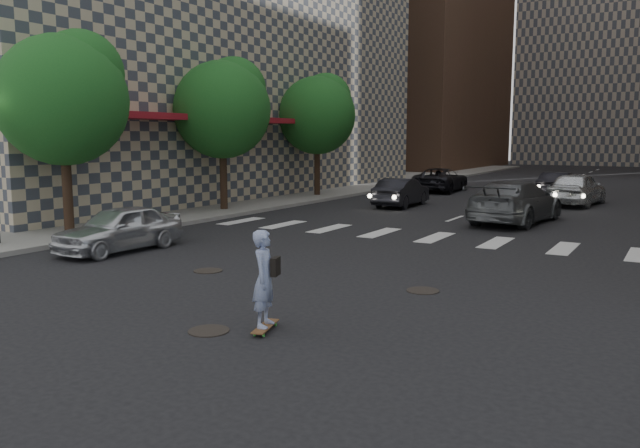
# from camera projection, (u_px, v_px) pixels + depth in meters

# --- Properties ---
(ground) EXTENTS (160.00, 160.00, 0.00)m
(ground) POSITION_uv_depth(u_px,v_px,m) (243.00, 291.00, 13.32)
(ground) COLOR black
(ground) RESTS_ON ground
(sidewalk_left) EXTENTS (13.00, 80.00, 0.15)m
(sidewalk_left) POSITION_uv_depth(u_px,v_px,m) (255.00, 191.00, 37.67)
(sidewalk_left) COLOR gray
(sidewalk_left) RESTS_ON ground
(tree_a) EXTENTS (4.20, 4.20, 6.60)m
(tree_a) POSITION_uv_depth(u_px,v_px,m) (67.00, 94.00, 20.12)
(tree_a) COLOR #382619
(tree_a) RESTS_ON sidewalk_left
(tree_b) EXTENTS (4.20, 4.20, 6.60)m
(tree_b) POSITION_uv_depth(u_px,v_px,m) (225.00, 105.00, 26.94)
(tree_b) COLOR #382619
(tree_b) RESTS_ON sidewalk_left
(tree_c) EXTENTS (4.20, 4.20, 6.60)m
(tree_c) POSITION_uv_depth(u_px,v_px,m) (319.00, 112.00, 33.76)
(tree_c) COLOR #382619
(tree_c) RESTS_ON sidewalk_left
(manhole_a) EXTENTS (0.70, 0.70, 0.02)m
(manhole_a) POSITION_uv_depth(u_px,v_px,m) (209.00, 331.00, 10.58)
(manhole_a) COLOR black
(manhole_a) RESTS_ON ground
(manhole_b) EXTENTS (0.70, 0.70, 0.02)m
(manhole_b) POSITION_uv_depth(u_px,v_px,m) (208.00, 271.00, 15.35)
(manhole_b) COLOR black
(manhole_b) RESTS_ON ground
(manhole_c) EXTENTS (0.70, 0.70, 0.02)m
(manhole_c) POSITION_uv_depth(u_px,v_px,m) (423.00, 291.00, 13.36)
(manhole_c) COLOR black
(manhole_c) RESTS_ON ground
(skateboarder) EXTENTS (0.55, 0.90, 1.74)m
(skateboarder) POSITION_uv_depth(u_px,v_px,m) (265.00, 279.00, 10.47)
(skateboarder) COLOR brown
(skateboarder) RESTS_ON ground
(silver_sedan) EXTENTS (1.68, 3.95, 1.33)m
(silver_sedan) POSITION_uv_depth(u_px,v_px,m) (119.00, 228.00, 17.96)
(silver_sedan) COLOR silver
(silver_sedan) RESTS_ON ground
(traffic_car_a) EXTENTS (1.58, 4.14, 1.35)m
(traffic_car_a) POSITION_uv_depth(u_px,v_px,m) (401.00, 192.00, 29.69)
(traffic_car_a) COLOR black
(traffic_car_a) RESTS_ON ground
(traffic_car_b) EXTENTS (2.84, 5.80, 1.62)m
(traffic_car_b) POSITION_uv_depth(u_px,v_px,m) (515.00, 202.00, 23.95)
(traffic_car_b) COLOR #54575B
(traffic_car_b) RESTS_ON ground
(traffic_car_c) EXTENTS (2.65, 5.24, 1.42)m
(traffic_car_c) POSITION_uv_depth(u_px,v_px,m) (440.00, 180.00, 37.87)
(traffic_car_c) COLOR black
(traffic_car_c) RESTS_ON ground
(traffic_car_d) EXTENTS (2.43, 4.93, 1.62)m
(traffic_car_d) POSITION_uv_depth(u_px,v_px,m) (577.00, 189.00, 30.20)
(traffic_car_d) COLOR silver
(traffic_car_d) RESTS_ON ground
(traffic_car_e) EXTENTS (1.69, 4.13, 1.33)m
(traffic_car_e) POSITION_uv_depth(u_px,v_px,m) (558.00, 184.00, 35.08)
(traffic_car_e) COLOR black
(traffic_car_e) RESTS_ON ground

